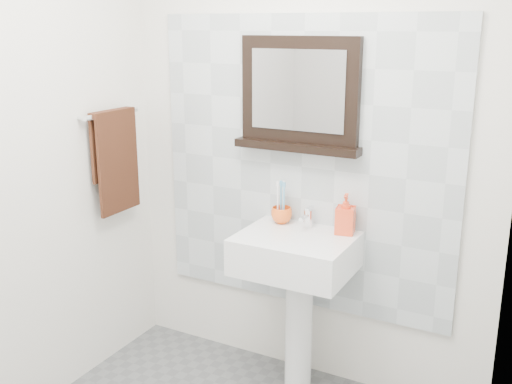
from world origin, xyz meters
TOP-DOWN VIEW (x-y plane):
  - back_wall at (0.00, 1.10)m, footprint 2.00×0.01m
  - right_wall at (1.00, 0.00)m, footprint 0.01×2.20m
  - splashback at (0.00, 1.09)m, footprint 1.60×0.02m
  - pedestal_sink at (0.07, 0.87)m, footprint 0.55×0.44m
  - toothbrush_cup at (-0.08, 1.00)m, footprint 0.14×0.14m
  - toothbrushes at (-0.08, 1.01)m, footprint 0.05×0.04m
  - soap_dispenser at (0.27, 1.01)m, footprint 0.10×0.11m
  - framed_mirror at (-0.01, 1.06)m, footprint 0.65×0.11m
  - towel_bar at (-0.95, 0.76)m, footprint 0.07×0.40m
  - hand_towel at (-0.94, 0.76)m, footprint 0.06×0.30m

SIDE VIEW (x-z plane):
  - pedestal_sink at x=0.07m, z-range 0.20..1.16m
  - toothbrush_cup at x=-0.08m, z-range 0.86..0.94m
  - soap_dispenser at x=0.27m, z-range 0.86..1.06m
  - toothbrushes at x=-0.08m, z-range 0.88..1.09m
  - splashback at x=0.00m, z-range 0.40..1.90m
  - hand_towel at x=-0.94m, z-range 0.91..1.46m
  - back_wall at x=0.00m, z-range 0.00..2.50m
  - right_wall at x=1.00m, z-range 0.00..2.50m
  - towel_bar at x=-0.95m, z-range 1.38..1.41m
  - framed_mirror at x=-0.01m, z-range 1.23..1.78m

